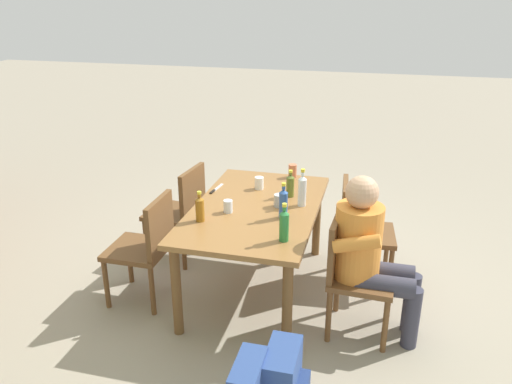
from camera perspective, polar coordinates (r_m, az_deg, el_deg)
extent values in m
plane|color=gray|center=(4.27, 0.00, -10.71)|extent=(24.00, 24.00, 0.00)
cube|color=olive|center=(3.93, 0.00, -1.89)|extent=(1.56, 0.94, 0.04)
cylinder|color=brown|center=(3.44, 3.52, -12.78)|extent=(0.07, 0.07, 0.69)
cylinder|color=brown|center=(4.65, 6.84, -3.13)|extent=(0.07, 0.07, 0.69)
cylinder|color=brown|center=(3.63, -8.91, -10.92)|extent=(0.07, 0.07, 0.69)
cylinder|color=brown|center=(4.80, -2.46, -2.17)|extent=(0.07, 0.07, 0.69)
cube|color=brown|center=(3.65, 11.83, -9.45)|extent=(0.46, 0.46, 0.04)
cube|color=brown|center=(3.55, 8.90, -5.87)|extent=(0.42, 0.06, 0.42)
cylinder|color=brown|center=(3.61, 14.29, -14.39)|extent=(0.04, 0.04, 0.41)
cylinder|color=brown|center=(3.92, 14.69, -11.19)|extent=(0.04, 0.04, 0.41)
cylinder|color=brown|center=(3.63, 8.15, -13.62)|extent=(0.04, 0.04, 0.41)
cylinder|color=brown|center=(3.94, 9.10, -10.52)|extent=(0.04, 0.04, 0.41)
cube|color=brown|center=(4.61, -9.22, -2.35)|extent=(0.48, 0.48, 0.04)
cube|color=brown|center=(4.43, -7.14, -0.02)|extent=(0.42, 0.08, 0.42)
cylinder|color=brown|center=(4.94, -9.92, -3.57)|extent=(0.04, 0.04, 0.41)
cylinder|color=brown|center=(4.65, -12.24, -5.42)|extent=(0.04, 0.04, 0.41)
cylinder|color=brown|center=(4.77, -5.95, -4.28)|extent=(0.04, 0.04, 0.41)
cylinder|color=brown|center=(4.48, -8.09, -6.27)|extent=(0.04, 0.04, 0.41)
cube|color=brown|center=(4.04, -13.11, -6.29)|extent=(0.44, 0.44, 0.04)
cube|color=brown|center=(3.86, -10.75, -3.68)|extent=(0.42, 0.04, 0.42)
cylinder|color=brown|center=(4.38, -13.99, -7.43)|extent=(0.04, 0.04, 0.41)
cylinder|color=brown|center=(4.10, -16.45, -9.88)|extent=(0.04, 0.04, 0.41)
cylinder|color=brown|center=(4.22, -9.37, -8.18)|extent=(0.04, 0.04, 0.41)
cylinder|color=brown|center=(3.93, -11.57, -10.81)|extent=(0.04, 0.04, 0.41)
cube|color=brown|center=(4.27, 12.37, -4.64)|extent=(0.48, 0.48, 0.04)
cube|color=brown|center=(4.17, 9.88, -1.65)|extent=(0.42, 0.08, 0.42)
cylinder|color=brown|center=(4.23, 14.82, -8.65)|extent=(0.04, 0.04, 0.41)
cylinder|color=brown|center=(4.56, 14.45, -6.25)|extent=(0.04, 0.04, 0.41)
cylinder|color=brown|center=(4.20, 9.61, -8.39)|extent=(0.04, 0.04, 0.41)
cylinder|color=brown|center=(4.53, 9.65, -5.99)|extent=(0.04, 0.04, 0.41)
cylinder|color=orange|center=(3.52, 11.36, -5.47)|extent=(0.32, 0.32, 0.52)
sphere|color=tan|center=(3.37, 11.81, -0.03)|extent=(0.22, 0.22, 0.22)
cylinder|color=#383847|center=(3.56, 14.21, -10.13)|extent=(0.14, 0.40, 0.14)
cylinder|color=#383847|center=(3.70, 17.05, -13.36)|extent=(0.11, 0.11, 0.45)
cylinder|color=orange|center=(3.31, 11.25, -5.73)|extent=(0.09, 0.31, 0.16)
cylinder|color=#383847|center=(3.72, 14.26, -8.69)|extent=(0.14, 0.40, 0.14)
cylinder|color=#383847|center=(3.85, 16.98, -11.84)|extent=(0.11, 0.11, 0.45)
cylinder|color=orange|center=(3.65, 11.65, -3.05)|extent=(0.09, 0.31, 0.16)
cylinder|color=#287A38|center=(3.37, 3.16, -4.00)|extent=(0.06, 0.06, 0.19)
cone|color=#287A38|center=(3.32, 3.20, -2.28)|extent=(0.06, 0.06, 0.03)
cylinder|color=#287A38|center=(3.31, 3.21, -1.86)|extent=(0.03, 0.03, 0.03)
cylinder|color=yellow|center=(3.30, 3.22, -1.47)|extent=(0.03, 0.03, 0.02)
cylinder|color=#2D56A3|center=(3.70, 3.08, -1.51)|extent=(0.06, 0.06, 0.20)
cone|color=#2D56A3|center=(3.66, 3.12, 0.10)|extent=(0.06, 0.06, 0.03)
cylinder|color=#2D56A3|center=(3.65, 3.12, 0.50)|extent=(0.03, 0.03, 0.03)
cylinder|color=yellow|center=(3.64, 3.13, 0.86)|extent=(0.03, 0.03, 0.02)
cylinder|color=#566623|center=(4.09, 3.86, 0.56)|extent=(0.06, 0.06, 0.16)
cone|color=#566623|center=(4.06, 3.89, 1.77)|extent=(0.06, 0.06, 0.02)
cylinder|color=#566623|center=(4.05, 3.90, 2.07)|extent=(0.03, 0.03, 0.02)
cylinder|color=yellow|center=(4.05, 3.90, 2.33)|extent=(0.03, 0.03, 0.02)
cylinder|color=white|center=(3.92, 5.20, -0.06)|extent=(0.06, 0.06, 0.22)
cone|color=white|center=(3.87, 5.26, 1.63)|extent=(0.06, 0.06, 0.03)
cylinder|color=white|center=(3.86, 5.28, 2.05)|extent=(0.03, 0.03, 0.03)
cylinder|color=yellow|center=(3.85, 5.29, 2.42)|extent=(0.03, 0.03, 0.02)
cylinder|color=#996019|center=(3.67, -6.31, -2.07)|extent=(0.06, 0.06, 0.16)
cone|color=#996019|center=(3.64, -6.37, -0.71)|extent=(0.06, 0.06, 0.02)
cylinder|color=#996019|center=(3.63, -6.38, -0.38)|extent=(0.03, 0.03, 0.02)
cylinder|color=yellow|center=(3.62, -6.40, -0.08)|extent=(0.03, 0.03, 0.02)
cylinder|color=silver|center=(3.81, -3.15, -1.61)|extent=(0.07, 0.07, 0.10)
cylinder|color=white|center=(4.25, 0.36, 1.01)|extent=(0.07, 0.07, 0.10)
cylinder|color=#BC6B47|center=(4.53, 4.12, 2.38)|extent=(0.07, 0.07, 0.12)
cylinder|color=#B2B7BC|center=(3.91, 2.60, -0.96)|extent=(0.08, 0.08, 0.10)
cube|color=silver|center=(4.30, -4.28, 0.51)|extent=(0.18, 0.04, 0.01)
cube|color=black|center=(4.21, -4.90, 0.04)|extent=(0.08, 0.03, 0.01)
cube|color=#2D4784|center=(3.09, 2.90, -20.48)|extent=(0.34, 0.18, 0.43)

